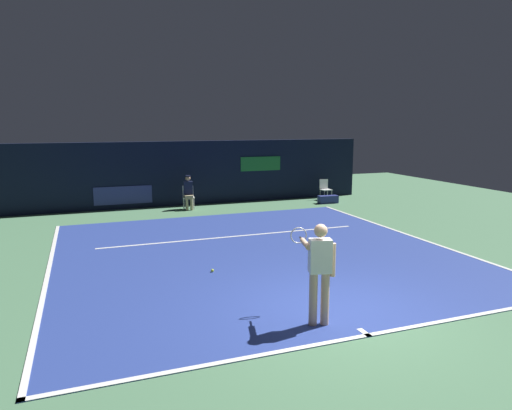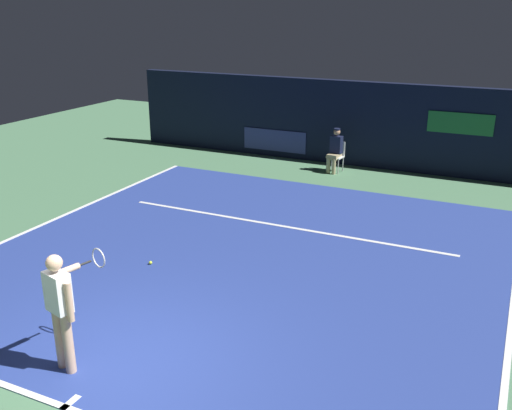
# 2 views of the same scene
# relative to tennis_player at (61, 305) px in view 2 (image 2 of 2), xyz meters

# --- Properties ---
(ground_plane) EXTENTS (30.34, 30.34, 0.00)m
(ground_plane) POSITION_rel_tennis_player_xyz_m (0.54, 4.43, -0.99)
(ground_plane) COLOR #4C7A56
(court_surface) EXTENTS (10.02, 10.29, 0.01)m
(court_surface) POSITION_rel_tennis_player_xyz_m (0.54, 4.43, -0.98)
(court_surface) COLOR navy
(court_surface) RESTS_ON ground
(line_baseline) EXTENTS (10.02, 0.10, 0.01)m
(line_baseline) POSITION_rel_tennis_player_xyz_m (0.54, -0.67, -0.97)
(line_baseline) COLOR white
(line_baseline) RESTS_ON court_surface
(line_sideline_right) EXTENTS (0.10, 10.29, 0.01)m
(line_sideline_right) POSITION_rel_tennis_player_xyz_m (-4.42, 4.43, -0.97)
(line_sideline_right) COLOR white
(line_sideline_right) RESTS_ON court_surface
(line_service) EXTENTS (7.81, 0.10, 0.01)m
(line_service) POSITION_rel_tennis_player_xyz_m (0.54, 6.23, -0.97)
(line_service) COLOR white
(line_service) RESTS_ON court_surface
(line_centre_mark) EXTENTS (0.10, 0.30, 0.01)m
(line_centre_mark) POSITION_rel_tennis_player_xyz_m (0.54, -0.57, -0.97)
(line_centre_mark) COLOR white
(line_centre_mark) RESTS_ON court_surface
(back_wall) EXTENTS (15.27, 0.33, 2.60)m
(back_wall) POSITION_rel_tennis_player_xyz_m (0.54, 12.15, 0.31)
(back_wall) COLOR black
(back_wall) RESTS_ON ground
(tennis_player) EXTENTS (0.51, 1.03, 1.73)m
(tennis_player) POSITION_rel_tennis_player_xyz_m (0.00, 0.00, 0.00)
(tennis_player) COLOR #DBAD89
(tennis_player) RESTS_ON ground
(line_judge_on_chair) EXTENTS (0.49, 0.56, 1.32)m
(line_judge_on_chair) POSITION_rel_tennis_player_xyz_m (0.24, 11.09, -0.30)
(line_judge_on_chair) COLOR white
(line_judge_on_chair) RESTS_ON ground
(tennis_ball) EXTENTS (0.07, 0.07, 0.07)m
(tennis_ball) POSITION_rel_tennis_player_xyz_m (-0.94, 3.26, -0.94)
(tennis_ball) COLOR #CCE033
(tennis_ball) RESTS_ON court_surface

